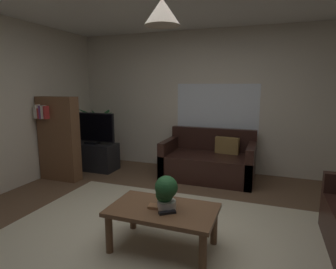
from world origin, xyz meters
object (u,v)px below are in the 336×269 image
book_on_table_0 (155,206)px  tv_stand (93,156)px  coffee_table (163,214)px  remote_on_table_0 (167,213)px  bookshelf_corner (59,138)px  pendant_lamp (162,12)px  tv (91,128)px  potted_palm_corner (100,137)px  potted_plant_on_table (166,192)px  couch_under_window (209,162)px

book_on_table_0 → tv_stand: (-2.11, 2.02, -0.18)m
coffee_table → remote_on_table_0: (0.08, -0.10, 0.08)m
book_on_table_0 → bookshelf_corner: bearing=149.8°
coffee_table → pendant_lamp: pendant_lamp is taller
tv → bookshelf_corner: bookshelf_corner is taller
remote_on_table_0 → tv_stand: (-2.27, 2.10, -0.18)m
tv_stand → potted_palm_corner: potted_palm_corner is taller
coffee_table → tv_stand: size_ratio=1.14×
potted_plant_on_table → potted_palm_corner: 3.51m
potted_plant_on_table → pendant_lamp: 1.61m
potted_plant_on_table → tv_stand: bearing=137.9°
couch_under_window → remote_on_table_0: (0.11, -2.35, 0.16)m
book_on_table_0 → pendant_lamp: (0.08, 0.02, 1.77)m
tv_stand → tv: (-0.00, -0.02, 0.55)m
book_on_table_0 → bookshelf_corner: bookshelf_corner is taller
remote_on_table_0 → potted_palm_corner: potted_palm_corner is taller
book_on_table_0 → bookshelf_corner: (-2.30, 1.34, 0.28)m
pendant_lamp → tv: bearing=137.9°
tv_stand → bookshelf_corner: bookshelf_corner is taller
potted_palm_corner → coffee_table: bearing=-46.7°
tv → book_on_table_0: bearing=-43.4°
couch_under_window → coffee_table: 2.26m
couch_under_window → pendant_lamp: 2.97m
tv_stand → tv: bearing=-90.0°
book_on_table_0 → pendant_lamp: bearing=13.6°
couch_under_window → potted_palm_corner: size_ratio=1.24×
tv → bookshelf_corner: 0.69m
tv_stand → potted_plant_on_table: bearing=-42.1°
coffee_table → potted_palm_corner: size_ratio=0.84×
bookshelf_corner → book_on_table_0: bearing=-30.2°
remote_on_table_0 → pendant_lamp: pendant_lamp is taller
bookshelf_corner → couch_under_window: bearing=21.7°
potted_plant_on_table → tv: 2.99m
remote_on_table_0 → potted_plant_on_table: potted_plant_on_table is taller
remote_on_table_0 → pendant_lamp: bearing=2.5°
book_on_table_0 → bookshelf_corner: size_ratio=0.09×
remote_on_table_0 → potted_plant_on_table: 0.19m
book_on_table_0 → pendant_lamp: size_ratio=0.26×
remote_on_table_0 → potted_palm_corner: (-2.47, 2.63, 0.08)m
remote_on_table_0 → potted_palm_corner: size_ratio=0.13×
potted_palm_corner → pendant_lamp: (2.39, -2.53, 1.69)m
tv_stand → pendant_lamp: bearing=-42.4°
potted_plant_on_table → book_on_table_0: bearing=-173.3°
coffee_table → potted_palm_corner: potted_palm_corner is taller
couch_under_window → coffee_table: (0.03, -2.25, 0.08)m
potted_palm_corner → pendant_lamp: size_ratio=2.57×
remote_on_table_0 → tv: size_ratio=0.17×
coffee_table → potted_plant_on_table: potted_plant_on_table is taller
tv_stand → pendant_lamp: (2.19, -2.00, 1.95)m
potted_plant_on_table → potted_palm_corner: (-2.42, 2.54, -0.08)m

